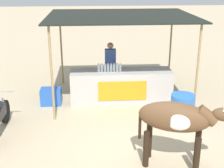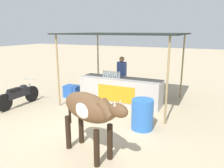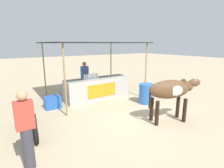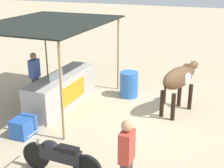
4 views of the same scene
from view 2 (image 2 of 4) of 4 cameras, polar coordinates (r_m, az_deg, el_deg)
The scene contains 9 objects.
ground_plane at distance 6.33m, azimuth -5.85°, elevation -10.91°, with size 60.00×60.00×0.00m, color tan.
stall_counter at distance 8.01m, azimuth 2.21°, elevation -1.84°, with size 3.00×0.82×0.96m.
stall_awning at distance 7.99m, azimuth 3.22°, elevation 12.42°, with size 4.20×3.20×2.55m.
water_bottle_row at distance 7.97m, azimuth -0.20°, elevation 2.49°, with size 0.70×0.07×0.25m.
vendor_behind_counter at distance 8.70m, azimuth 2.53°, elevation 1.93°, with size 0.34×0.22×1.65m.
cooler_box at distance 8.99m, azimuth -10.39°, elevation -1.89°, with size 0.60×0.44×0.48m, color blue.
water_barrel at distance 6.04m, azimuth 7.92°, elevation -7.86°, with size 0.60×0.60×0.84m, color blue.
cow at distance 4.59m, azimuth -6.01°, elevation -6.72°, with size 1.83×0.96×1.44m.
motorcycle_parked at distance 8.44m, azimuth -23.08°, elevation -2.51°, with size 0.55×1.80×0.90m.
Camera 2 is at (3.02, -4.89, 2.64)m, focal length 35.00 mm.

